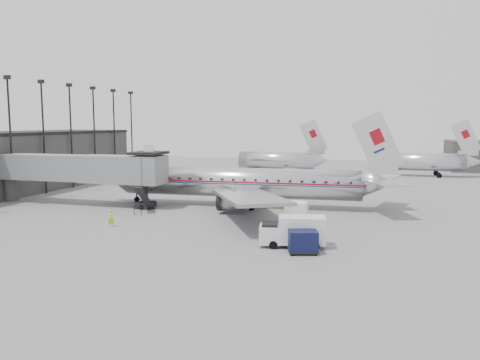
# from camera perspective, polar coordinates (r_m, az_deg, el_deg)

# --- Properties ---
(ground) EXTENTS (160.00, 160.00, 0.00)m
(ground) POSITION_cam_1_polar(r_m,az_deg,el_deg) (46.98, -3.25, -4.75)
(ground) COLOR slate
(ground) RESTS_ON ground
(terminal) EXTENTS (12.00, 46.00, 8.00)m
(terminal) POSITION_cam_1_polar(r_m,az_deg,el_deg) (72.76, -26.69, 1.86)
(terminal) COLOR #393634
(terminal) RESTS_ON ground
(apron_line) EXTENTS (60.00, 0.15, 0.01)m
(apron_line) POSITION_cam_1_polar(r_m,az_deg,el_deg) (51.81, 2.07, -3.63)
(apron_line) COLOR gold
(apron_line) RESTS_ON ground
(jet_bridge) EXTENTS (21.00, 6.20, 7.10)m
(jet_bridge) POSITION_cam_1_polar(r_m,az_deg,el_deg) (57.06, -18.07, 1.24)
(jet_bridge) COLOR slate
(jet_bridge) RESTS_ON ground
(floodlight_masts) EXTENTS (0.90, 42.25, 15.25)m
(floodlight_masts) POSITION_cam_1_polar(r_m,az_deg,el_deg) (70.71, -21.32, 5.55)
(floodlight_masts) COLOR black
(floodlight_masts) RESTS_ON ground
(distant_aircraft_near) EXTENTS (16.39, 3.20, 10.26)m
(distant_aircraft_near) POSITION_cam_1_polar(r_m,az_deg,el_deg) (87.39, 4.61, 2.48)
(distant_aircraft_near) COLOR silver
(distant_aircraft_near) RESTS_ON ground
(distant_aircraft_mid) EXTENTS (16.39, 3.20, 10.26)m
(distant_aircraft_mid) POSITION_cam_1_polar(r_m,az_deg,el_deg) (90.21, 21.56, 2.16)
(distant_aircraft_mid) COLOR silver
(distant_aircraft_mid) RESTS_ON ground
(airliner) EXTENTS (34.45, 31.87, 10.89)m
(airliner) POSITION_cam_1_polar(r_m,az_deg,el_deg) (53.55, 0.67, -0.32)
(airliner) COLOR silver
(airliner) RESTS_ON ground
(service_van) EXTENTS (5.31, 2.78, 2.38)m
(service_van) POSITION_cam_1_polar(r_m,az_deg,el_deg) (36.57, 6.53, -6.16)
(service_van) COLOR silver
(service_van) RESTS_ON ground
(baggage_cart_navy) EXTENTS (2.53, 2.19, 1.70)m
(baggage_cart_navy) POSITION_cam_1_polar(r_m,az_deg,el_deg) (34.89, 7.69, -7.41)
(baggage_cart_navy) COLOR black
(baggage_cart_navy) RESTS_ON ground
(baggage_cart_white) EXTENTS (2.34, 1.84, 1.78)m
(baggage_cart_white) POSITION_cam_1_polar(r_m,az_deg,el_deg) (46.82, 6.87, -3.65)
(baggage_cart_white) COLOR white
(baggage_cart_white) RESTS_ON ground
(ramp_worker) EXTENTS (0.66, 0.54, 1.57)m
(ramp_worker) POSITION_cam_1_polar(r_m,az_deg,el_deg) (44.80, -15.44, -4.55)
(ramp_worker) COLOR #A9D619
(ramp_worker) RESTS_ON ground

